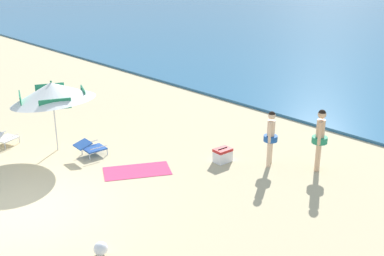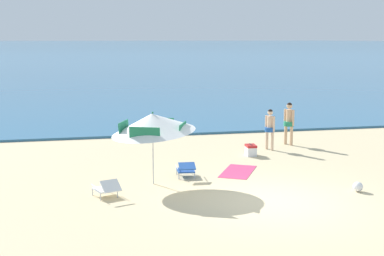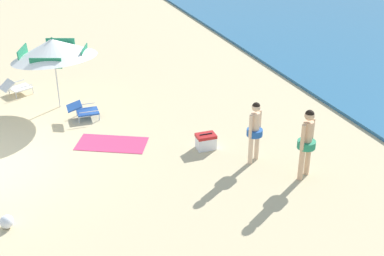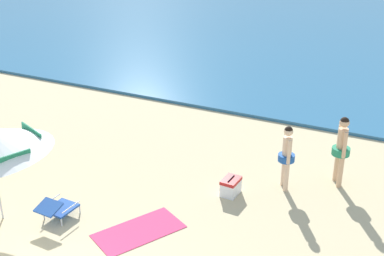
{
  "view_description": "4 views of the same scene",
  "coord_description": "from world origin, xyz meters",
  "px_view_note": "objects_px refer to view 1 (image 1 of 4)",
  "views": [
    {
      "loc": [
        9.76,
        -3.75,
        5.55
      ],
      "look_at": [
        0.21,
        5.08,
        0.82
      ],
      "focal_mm": 44.52,
      "sensor_mm": 36.0,
      "label": 1
    },
    {
      "loc": [
        -4.79,
        -12.59,
        4.25
      ],
      "look_at": [
        -0.96,
        5.46,
        1.08
      ],
      "focal_mm": 49.1,
      "sensor_mm": 36.0,
      "label": 2
    },
    {
      "loc": [
        12.05,
        0.53,
        6.61
      ],
      "look_at": [
        1.3,
        4.93,
        0.7
      ],
      "focal_mm": 49.41,
      "sensor_mm": 36.0,
      "label": 3
    },
    {
      "loc": [
        4.94,
        -4.4,
        6.34
      ],
      "look_at": [
        -0.03,
        5.89,
        1.2
      ],
      "focal_mm": 49.03,
      "sensor_mm": 36.0,
      "label": 4
    }
  ],
  "objects_px": {
    "lounge_chair_under_umbrella": "(2,138)",
    "lounge_chair_beside_umbrella": "(90,147)",
    "person_standing_beside": "(320,135)",
    "cooler_box": "(223,155)",
    "beach_umbrella_striped_main": "(52,92)",
    "beach_towel": "(137,171)",
    "beach_ball": "(101,249)",
    "person_standing_near_shore": "(271,134)"
  },
  "relations": [
    {
      "from": "lounge_chair_under_umbrella",
      "to": "cooler_box",
      "type": "height_order",
      "value": "lounge_chair_under_umbrella"
    },
    {
      "from": "beach_towel",
      "to": "beach_ball",
      "type": "bearing_deg",
      "value": -47.04
    },
    {
      "from": "person_standing_beside",
      "to": "lounge_chair_under_umbrella",
      "type": "bearing_deg",
      "value": -142.9
    },
    {
      "from": "cooler_box",
      "to": "lounge_chair_beside_umbrella",
      "type": "bearing_deg",
      "value": -139.1
    },
    {
      "from": "beach_ball",
      "to": "person_standing_beside",
      "type": "bearing_deg",
      "value": 84.65
    },
    {
      "from": "beach_umbrella_striped_main",
      "to": "cooler_box",
      "type": "xyz_separation_m",
      "value": [
        4.01,
        3.02,
        -1.62
      ]
    },
    {
      "from": "beach_ball",
      "to": "cooler_box",
      "type": "bearing_deg",
      "value": 106.55
    },
    {
      "from": "person_standing_near_shore",
      "to": "cooler_box",
      "type": "distance_m",
      "value": 1.49
    },
    {
      "from": "beach_umbrella_striped_main",
      "to": "person_standing_beside",
      "type": "height_order",
      "value": "beach_umbrella_striped_main"
    },
    {
      "from": "lounge_chair_beside_umbrella",
      "to": "person_standing_beside",
      "type": "bearing_deg",
      "value": 39.17
    },
    {
      "from": "person_standing_beside",
      "to": "beach_ball",
      "type": "bearing_deg",
      "value": -95.35
    },
    {
      "from": "lounge_chair_under_umbrella",
      "to": "person_standing_near_shore",
      "type": "relative_size",
      "value": 0.65
    },
    {
      "from": "beach_umbrella_striped_main",
      "to": "cooler_box",
      "type": "distance_m",
      "value": 5.28
    },
    {
      "from": "beach_umbrella_striped_main",
      "to": "lounge_chair_under_umbrella",
      "type": "distance_m",
      "value": 2.37
    },
    {
      "from": "person_standing_beside",
      "to": "beach_towel",
      "type": "xyz_separation_m",
      "value": [
        -3.25,
        -3.74,
        -0.99
      ]
    },
    {
      "from": "beach_umbrella_striped_main",
      "to": "lounge_chair_under_umbrella",
      "type": "relative_size",
      "value": 3.14
    },
    {
      "from": "beach_umbrella_striped_main",
      "to": "beach_ball",
      "type": "xyz_separation_m",
      "value": [
        5.5,
        -1.98,
        -1.68
      ]
    },
    {
      "from": "beach_umbrella_striped_main",
      "to": "cooler_box",
      "type": "relative_size",
      "value": 6.27
    },
    {
      "from": "beach_umbrella_striped_main",
      "to": "cooler_box",
      "type": "bearing_deg",
      "value": 37.01
    },
    {
      "from": "lounge_chair_beside_umbrella",
      "to": "beach_towel",
      "type": "distance_m",
      "value": 1.83
    },
    {
      "from": "lounge_chair_under_umbrella",
      "to": "beach_towel",
      "type": "bearing_deg",
      "value": 24.58
    },
    {
      "from": "lounge_chair_beside_umbrella",
      "to": "person_standing_beside",
      "type": "xyz_separation_m",
      "value": [
        5.03,
        4.1,
        0.71
      ]
    },
    {
      "from": "cooler_box",
      "to": "beach_towel",
      "type": "relative_size",
      "value": 0.28
    },
    {
      "from": "cooler_box",
      "to": "beach_umbrella_striped_main",
      "type": "bearing_deg",
      "value": -142.99
    },
    {
      "from": "lounge_chair_under_umbrella",
      "to": "lounge_chair_beside_umbrella",
      "type": "bearing_deg",
      "value": 32.55
    },
    {
      "from": "lounge_chair_under_umbrella",
      "to": "person_standing_beside",
      "type": "relative_size",
      "value": 0.6
    },
    {
      "from": "lounge_chair_beside_umbrella",
      "to": "person_standing_near_shore",
      "type": "distance_m",
      "value": 5.22
    },
    {
      "from": "beach_towel",
      "to": "cooler_box",
      "type": "bearing_deg",
      "value": 62.12
    },
    {
      "from": "beach_umbrella_striped_main",
      "to": "person_standing_beside",
      "type": "distance_m",
      "value": 7.69
    },
    {
      "from": "beach_umbrella_striped_main",
      "to": "beach_towel",
      "type": "bearing_deg",
      "value": 16.55
    },
    {
      "from": "person_standing_near_shore",
      "to": "person_standing_beside",
      "type": "distance_m",
      "value": 1.31
    },
    {
      "from": "beach_umbrella_striped_main",
      "to": "beach_towel",
      "type": "height_order",
      "value": "beach_umbrella_striped_main"
    },
    {
      "from": "lounge_chair_beside_umbrella",
      "to": "beach_ball",
      "type": "xyz_separation_m",
      "value": [
        4.41,
        -2.47,
        -0.14
      ]
    },
    {
      "from": "beach_ball",
      "to": "lounge_chair_beside_umbrella",
      "type": "bearing_deg",
      "value": 150.75
    },
    {
      "from": "lounge_chair_beside_umbrella",
      "to": "person_standing_beside",
      "type": "relative_size",
      "value": 0.52
    },
    {
      "from": "beach_umbrella_striped_main",
      "to": "person_standing_near_shore",
      "type": "bearing_deg",
      "value": 37.37
    },
    {
      "from": "beach_umbrella_striped_main",
      "to": "beach_ball",
      "type": "bearing_deg",
      "value": -19.83
    },
    {
      "from": "person_standing_beside",
      "to": "beach_towel",
      "type": "relative_size",
      "value": 0.95
    },
    {
      "from": "person_standing_beside",
      "to": "beach_towel",
      "type": "bearing_deg",
      "value": -131.05
    },
    {
      "from": "beach_ball",
      "to": "beach_towel",
      "type": "relative_size",
      "value": 0.16
    },
    {
      "from": "person_standing_near_shore",
      "to": "beach_umbrella_striped_main",
      "type": "bearing_deg",
      "value": -142.63
    },
    {
      "from": "cooler_box",
      "to": "beach_ball",
      "type": "relative_size",
      "value": 1.82
    }
  ]
}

